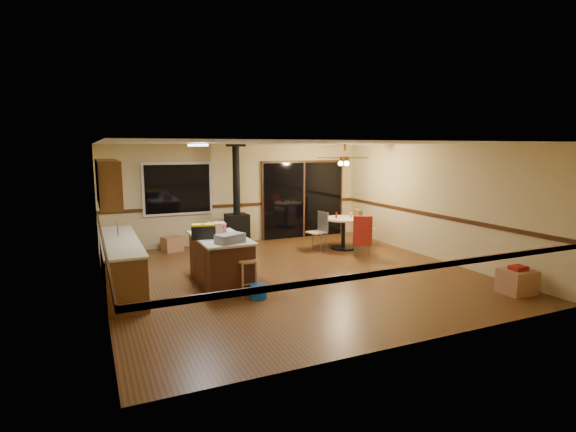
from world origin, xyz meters
TOP-DOWN VIEW (x-y plane):
  - floor at (0.00, 0.00)m, footprint 7.00×7.00m
  - ceiling at (0.00, 0.00)m, footprint 7.00×7.00m
  - wall_back at (0.00, 3.50)m, footprint 7.00×0.00m
  - wall_front at (0.00, -3.50)m, footprint 7.00×0.00m
  - wall_left at (-3.50, 0.00)m, footprint 0.00×7.00m
  - wall_right at (3.50, 0.00)m, footprint 0.00×7.00m
  - chair_rail at (0.00, 0.00)m, footprint 7.00×7.00m
  - window at (-1.60, 3.45)m, footprint 1.72×0.10m
  - sliding_door at (1.90, 3.45)m, footprint 2.52×0.10m
  - lower_cabinets at (-3.20, 0.50)m, footprint 0.60×3.00m
  - countertop at (-3.20, 0.50)m, footprint 0.64×3.04m
  - upper_cabinets at (-3.33, 0.70)m, footprint 0.35×2.00m
  - kitchen_island at (-1.50, 0.00)m, footprint 0.88×1.68m
  - wood_stove at (-0.20, 3.05)m, footprint 0.55×0.50m
  - ceiling_fan at (2.13, 1.65)m, footprint 0.24×0.24m
  - fluorescent_strip at (-1.80, 0.30)m, footprint 0.10×1.20m
  - toolbox_grey at (-1.48, -0.57)m, footprint 0.56×0.44m
  - toolbox_black at (-1.81, -0.03)m, footprint 0.46×0.30m
  - toolbox_yellow_lid at (-1.81, -0.03)m, footprint 0.43×0.28m
  - box_on_island at (-1.39, 0.43)m, footprint 0.24×0.31m
  - bottle_dark at (-1.82, -0.05)m, footprint 0.10×0.10m
  - bottle_pink at (-1.42, -0.02)m, footprint 0.08×0.08m
  - bottle_white at (-1.55, 0.57)m, footprint 0.06×0.06m
  - bar_stool at (-1.25, -0.76)m, footprint 0.38×0.38m
  - blue_bucket at (-1.14, -1.02)m, footprint 0.35×0.35m
  - dining_table at (2.13, 1.65)m, footprint 1.00×1.00m
  - glass_red at (1.98, 1.75)m, footprint 0.06×0.06m
  - glass_cream at (2.31, 1.60)m, footprint 0.07×0.07m
  - chair_left at (1.53, 1.77)m, footprint 0.46×0.46m
  - chair_near at (2.13, 0.80)m, footprint 0.60×0.61m
  - chair_right at (2.66, 1.76)m, footprint 0.57×0.54m
  - box_under_window at (-1.85, 3.10)m, footprint 0.54×0.48m
  - box_corner_a at (3.06, -2.62)m, footprint 0.56×0.48m
  - box_corner_b at (3.10, -2.44)m, footprint 0.43×0.38m
  - box_small_red at (3.06, -2.62)m, footprint 0.27×0.23m

SIDE VIEW (x-z plane):
  - floor at x=0.00m, z-range 0.00..0.00m
  - blue_bucket at x=-1.14m, z-range 0.00..0.24m
  - box_corner_b at x=3.10m, z-range 0.00..0.31m
  - box_under_window at x=-1.85m, z-range 0.00..0.36m
  - box_corner_a at x=3.06m, z-range 0.00..0.42m
  - bar_stool at x=-1.25m, z-range 0.00..0.62m
  - lower_cabinets at x=-3.20m, z-range 0.00..0.86m
  - kitchen_island at x=-1.50m, z-range 0.00..0.90m
  - box_small_red at x=3.06m, z-range 0.42..0.49m
  - dining_table at x=2.13m, z-range 0.15..0.93m
  - chair_left at x=1.53m, z-range 0.33..0.85m
  - chair_near at x=2.13m, z-range 0.25..0.95m
  - chair_right at x=2.66m, z-range 0.25..0.95m
  - wood_stove at x=-0.20m, z-range -0.53..1.99m
  - glass_cream at x=2.31m, z-range 0.78..0.92m
  - glass_red at x=1.98m, z-range 0.78..0.92m
  - countertop at x=-3.20m, z-range 0.86..0.90m
  - toolbox_grey at x=-1.48m, z-range 0.90..1.05m
  - bottle_white at x=-1.55m, z-range 0.90..1.09m
  - box_on_island at x=-1.39m, z-range 0.90..1.09m
  - chair_rail at x=0.00m, z-range 0.96..1.04m
  - bottle_pink at x=-1.42m, z-range 0.90..1.13m
  - toolbox_black at x=-1.81m, z-range 0.90..1.13m
  - bottle_dark at x=-1.82m, z-range 0.90..1.17m
  - sliding_door at x=1.90m, z-range 0.00..2.10m
  - toolbox_yellow_lid at x=-1.81m, z-range 1.13..1.16m
  - wall_back at x=0.00m, z-range -2.20..4.80m
  - wall_front at x=0.00m, z-range -2.20..4.80m
  - wall_left at x=-3.50m, z-range -2.20..4.80m
  - wall_right at x=3.50m, z-range -2.20..4.80m
  - window at x=-1.60m, z-range 0.84..2.16m
  - upper_cabinets at x=-3.33m, z-range 1.50..2.30m
  - ceiling_fan at x=2.13m, z-range 1.94..2.49m
  - fluorescent_strip at x=-1.80m, z-range 2.54..2.58m
  - ceiling at x=0.00m, z-range 2.60..2.60m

